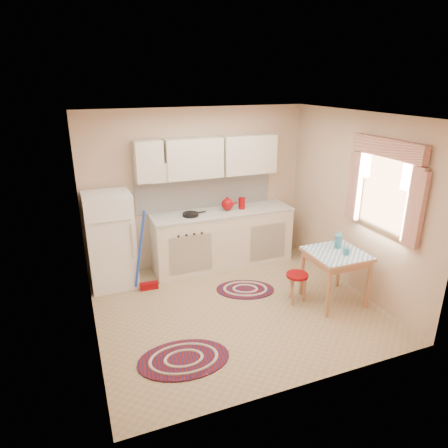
{
  "coord_description": "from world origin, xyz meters",
  "views": [
    {
      "loc": [
        -1.85,
        -4.29,
        2.9
      ],
      "look_at": [
        -0.07,
        0.25,
        1.11
      ],
      "focal_mm": 32.0,
      "sensor_mm": 36.0,
      "label": 1
    }
  ],
  "objects_px": {
    "base_cabinets": "(222,239)",
    "table": "(334,277)",
    "fridge": "(111,240)",
    "stool": "(296,288)"
  },
  "relations": [
    {
      "from": "base_cabinets",
      "to": "table",
      "type": "height_order",
      "value": "base_cabinets"
    },
    {
      "from": "fridge",
      "to": "stool",
      "type": "distance_m",
      "value": 2.72
    },
    {
      "from": "base_cabinets",
      "to": "table",
      "type": "xyz_separation_m",
      "value": [
        0.99,
        -1.64,
        -0.08
      ]
    },
    {
      "from": "table",
      "to": "stool",
      "type": "distance_m",
      "value": 0.53
    },
    {
      "from": "stool",
      "to": "fridge",
      "type": "bearing_deg",
      "value": 147.61
    },
    {
      "from": "base_cabinets",
      "to": "fridge",
      "type": "bearing_deg",
      "value": -178.36
    },
    {
      "from": "fridge",
      "to": "base_cabinets",
      "type": "relative_size",
      "value": 0.62
    },
    {
      "from": "fridge",
      "to": "table",
      "type": "height_order",
      "value": "fridge"
    },
    {
      "from": "base_cabinets",
      "to": "table",
      "type": "bearing_deg",
      "value": -58.79
    },
    {
      "from": "stool",
      "to": "table",
      "type": "bearing_deg",
      "value": -18.1
    }
  ]
}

